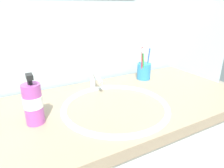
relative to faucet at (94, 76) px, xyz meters
The scene contains 8 objects.
tiled_wall_back 0.28m from the faucet, 79.06° to the left, with size 2.38×0.04×2.40m, color silver.
sink_basin 0.24m from the faucet, 90.00° to the right, with size 0.44×0.44×0.12m.
faucet is the anchor object (origin of this frame).
toothbrush_cup 0.31m from the faucet, ahead, with size 0.07×0.07×0.09m, color #338CCC.
toothbrush_green 0.28m from the faucet, ahead, with size 0.05×0.04×0.18m.
toothbrush_red 0.28m from the faucet, ahead, with size 0.04×0.04×0.21m.
toothbrush_blue 0.33m from the faucet, ahead, with size 0.03×0.02×0.19m.
soap_dispenser 0.35m from the faucet, 149.57° to the right, with size 0.06×0.06×0.18m.
Camera 1 is at (-0.39, -0.67, 1.28)m, focal length 32.37 mm.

